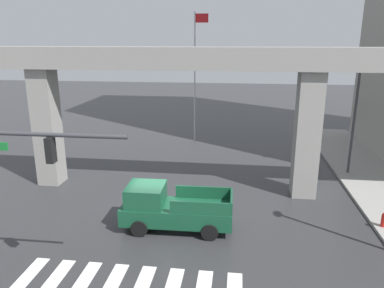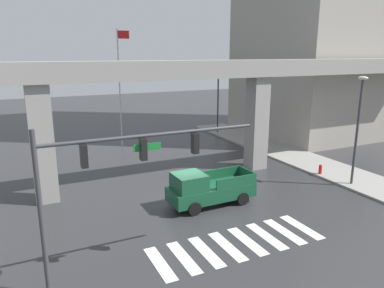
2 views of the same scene
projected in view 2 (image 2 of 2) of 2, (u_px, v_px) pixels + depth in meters
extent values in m
plane|color=#2D2D30|center=(187.00, 201.00, 21.81)|extent=(120.00, 120.00, 0.00)
cube|color=silver|center=(160.00, 264.00, 15.34)|extent=(0.55, 2.80, 0.01)
cube|color=silver|center=(184.00, 257.00, 15.80)|extent=(0.55, 2.80, 0.01)
cube|color=silver|center=(206.00, 252.00, 16.26)|extent=(0.55, 2.80, 0.01)
cube|color=silver|center=(227.00, 246.00, 16.72)|extent=(0.55, 2.80, 0.01)
cube|color=silver|center=(247.00, 241.00, 17.18)|extent=(0.55, 2.80, 0.01)
cube|color=silver|center=(266.00, 236.00, 17.64)|extent=(0.55, 2.80, 0.01)
cube|color=silver|center=(284.00, 231.00, 18.10)|extent=(0.55, 2.80, 0.01)
cube|color=silver|center=(301.00, 227.00, 18.56)|extent=(0.55, 2.80, 0.01)
cube|color=gray|center=(162.00, 70.00, 23.28)|extent=(51.56, 1.82, 1.20)
cube|color=gray|center=(42.00, 144.00, 21.12)|extent=(1.30, 1.30, 6.98)
cube|color=gray|center=(257.00, 123.00, 27.44)|extent=(1.30, 1.30, 6.98)
cube|color=gray|center=(318.00, 165.00, 28.67)|extent=(4.00, 36.00, 0.15)
cube|color=#14472D|center=(211.00, 192.00, 21.23)|extent=(5.14, 2.00, 0.80)
cube|color=#14472D|center=(189.00, 182.00, 20.39)|extent=(1.73, 1.78, 0.90)
cube|color=#3F5160|center=(182.00, 183.00, 20.19)|extent=(0.13, 1.67, 0.77)
cube|color=#14472D|center=(236.00, 182.00, 20.81)|extent=(2.65, 0.15, 0.60)
cube|color=#14472D|center=(221.00, 173.00, 22.32)|extent=(2.65, 0.15, 0.60)
cube|color=#14472D|center=(247.00, 174.00, 22.15)|extent=(0.13, 1.75, 0.60)
cylinder|color=black|center=(194.00, 209.00, 19.86)|extent=(0.77, 0.30, 0.76)
cylinder|color=black|center=(180.00, 197.00, 21.42)|extent=(0.77, 0.30, 0.76)
cylinder|color=black|center=(242.00, 199.00, 21.24)|extent=(0.77, 0.30, 0.76)
cylinder|color=black|center=(226.00, 189.00, 22.80)|extent=(0.77, 0.30, 0.76)
cylinder|color=#38383D|center=(41.00, 216.00, 12.71)|extent=(0.18, 0.18, 6.20)
cylinder|color=#38383D|center=(155.00, 135.00, 13.90)|extent=(8.60, 0.14, 0.14)
cube|color=black|center=(84.00, 156.00, 12.90)|extent=(0.24, 0.32, 0.84)
sphere|color=green|center=(84.00, 163.00, 12.96)|extent=(0.17, 0.17, 0.17)
cube|color=black|center=(143.00, 149.00, 13.82)|extent=(0.24, 0.32, 0.84)
sphere|color=green|center=(143.00, 156.00, 13.88)|extent=(0.17, 0.17, 0.17)
cube|color=black|center=(195.00, 143.00, 14.74)|extent=(0.24, 0.32, 0.84)
sphere|color=green|center=(195.00, 149.00, 14.80)|extent=(0.17, 0.17, 0.17)
cube|color=#19722D|center=(147.00, 147.00, 13.87)|extent=(1.10, 0.04, 0.28)
cylinder|color=#38383D|center=(357.00, 135.00, 23.56)|extent=(0.16, 0.16, 7.00)
ellipsoid|color=beige|center=(363.00, 78.00, 22.69)|extent=(0.44, 0.70, 0.24)
cylinder|color=#38383D|center=(265.00, 113.00, 32.15)|extent=(0.16, 0.16, 7.00)
ellipsoid|color=beige|center=(267.00, 71.00, 31.28)|extent=(0.44, 0.70, 0.24)
cylinder|color=#38383D|center=(218.00, 102.00, 39.52)|extent=(0.16, 0.16, 7.00)
ellipsoid|color=beige|center=(218.00, 68.00, 38.64)|extent=(0.44, 0.70, 0.24)
cylinder|color=red|center=(320.00, 171.00, 26.28)|extent=(0.24, 0.24, 0.70)
sphere|color=red|center=(321.00, 166.00, 26.19)|extent=(0.22, 0.22, 0.22)
cylinder|color=silver|center=(120.00, 90.00, 33.49)|extent=(0.12, 0.12, 10.75)
cube|color=red|center=(123.00, 35.00, 32.54)|extent=(1.10, 0.04, 0.70)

